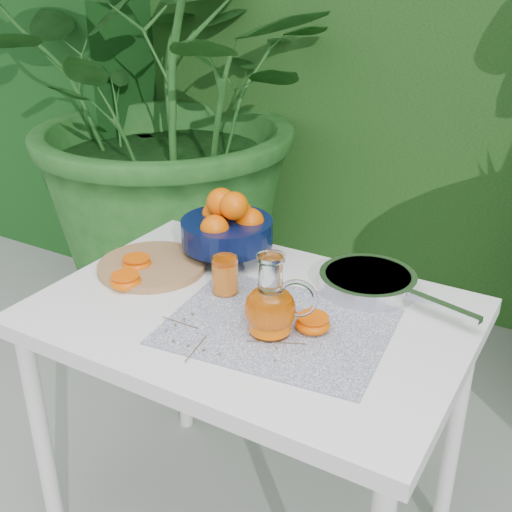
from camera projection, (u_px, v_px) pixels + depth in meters
The scene contains 10 objects.
potted_plant_left at pixel (182, 91), 2.73m from camera, with size 1.95×1.95×1.95m, color #1C511C.
white_table at pixel (252, 338), 1.55m from camera, with size 1.00×0.70×0.75m.
placemat at pixel (278, 326), 1.44m from camera, with size 0.49×0.38×0.00m, color #0D194B.
cutting_board at pixel (152, 266), 1.70m from camera, with size 0.29×0.29×0.02m, color #A16848.
fruit_bowl at pixel (228, 226), 1.74m from camera, with size 0.25×0.25×0.20m.
juice_pitcher at pixel (271, 307), 1.39m from camera, with size 0.17×0.14×0.19m.
juice_tumbler at pixel (225, 276), 1.56m from camera, with size 0.08×0.08×0.09m.
saute_pan at pixel (369, 282), 1.59m from camera, with size 0.44×0.29×0.05m.
orange_halves at pixel (186, 288), 1.57m from camera, with size 0.63×0.19×0.04m.
thyme_sprigs at pixel (219, 337), 1.39m from camera, with size 0.33×0.22×0.01m.
Camera 1 is at (0.58, -1.07, 1.51)m, focal length 45.00 mm.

